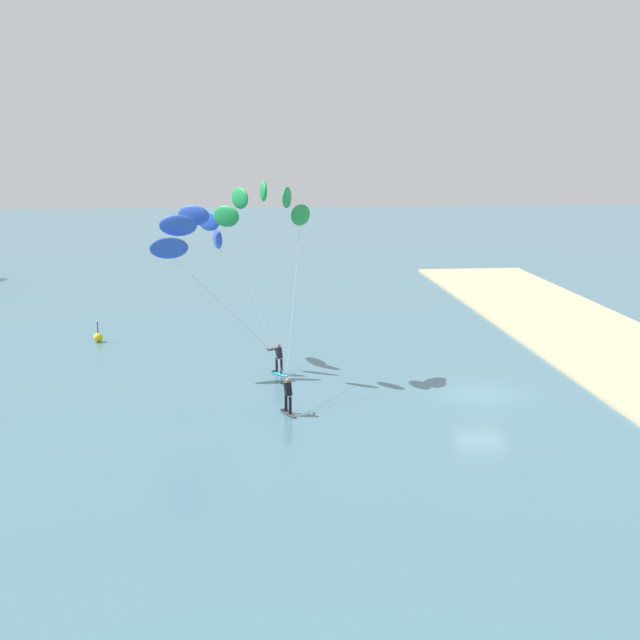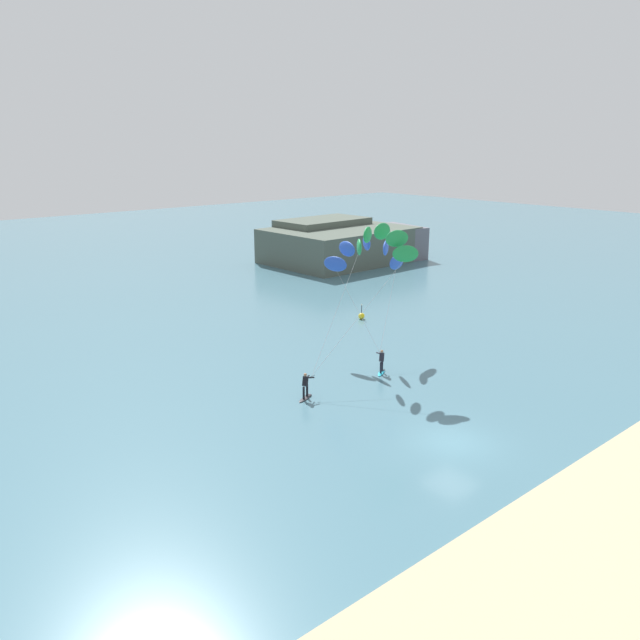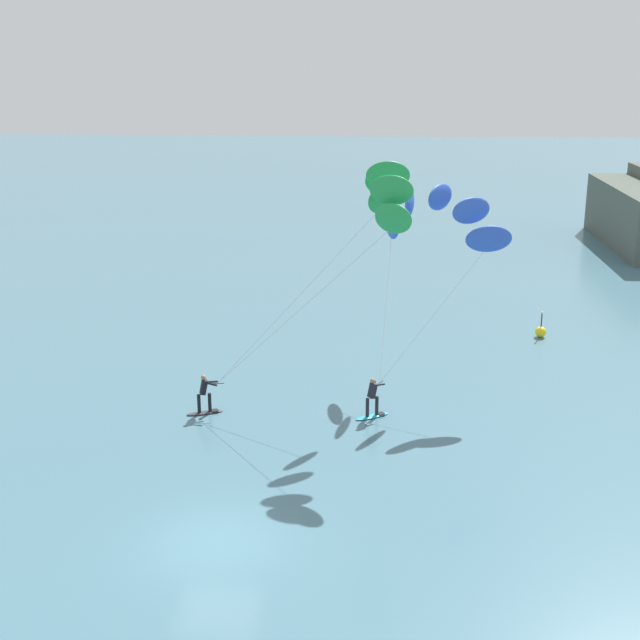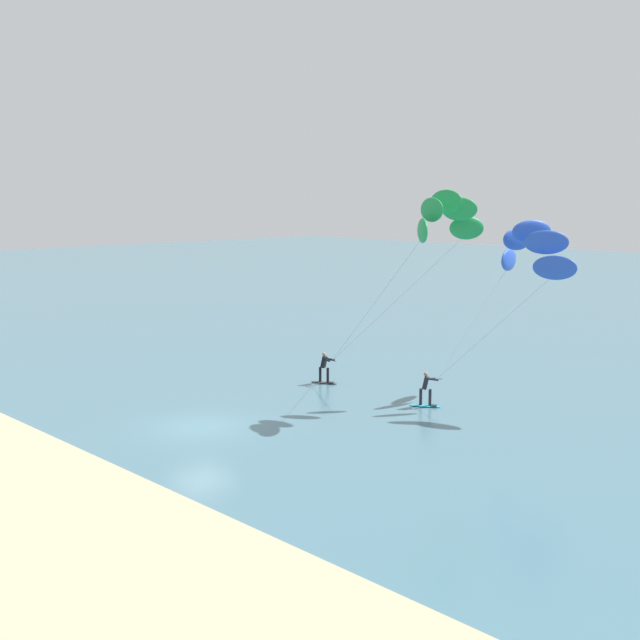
{
  "view_description": "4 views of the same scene",
  "coord_description": "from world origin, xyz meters",
  "views": [
    {
      "loc": [
        -39.53,
        11.92,
        12.22
      ],
      "look_at": [
        -0.46,
        8.0,
        3.97
      ],
      "focal_mm": 48.41,
      "sensor_mm": 36.0,
      "label": 1
    },
    {
      "loc": [
        -25.11,
        -18.34,
        15.34
      ],
      "look_at": [
        0.21,
        10.98,
        4.33
      ],
      "focal_mm": 35.42,
      "sensor_mm": 36.0,
      "label": 2
    },
    {
      "loc": [
        4.58,
        -23.25,
        14.48
      ],
      "look_at": [
        2.41,
        11.94,
        3.36
      ],
      "focal_mm": 49.73,
      "sensor_mm": 36.0,
      "label": 3
    },
    {
      "loc": [
        27.8,
        -19.86,
        9.88
      ],
      "look_at": [
        -1.52,
        8.71,
        3.59
      ],
      "focal_mm": 45.33,
      "sensor_mm": 36.0,
      "label": 4
    }
  ],
  "objects": [
    {
      "name": "ground_plane",
      "position": [
        0.0,
        0.0,
        0.0
      ],
      "size": [
        240.0,
        240.0,
        0.0
      ],
      "primitive_type": "plane",
      "color": "#426B7A"
    },
    {
      "name": "kitesurfer_mid_water",
      "position": [
        7.25,
        13.89,
        7.2
      ],
      "size": [
        6.42,
        7.15,
        8.77
      ],
      "color": "#23ADD1",
      "rests_on": "ground"
    },
    {
      "name": "marker_buoy",
      "position": [
        13.2,
        20.35,
        0.3
      ],
      "size": [
        0.56,
        0.56,
        1.38
      ],
      "color": "yellow",
      "rests_on": "ground"
    },
    {
      "name": "kitesurfer_nearshore",
      "position": [
        4.77,
        10.33,
        8.63
      ],
      "size": [
        8.97,
        5.26,
        10.18
      ],
      "color": "#333338",
      "rests_on": "ground"
    }
  ]
}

